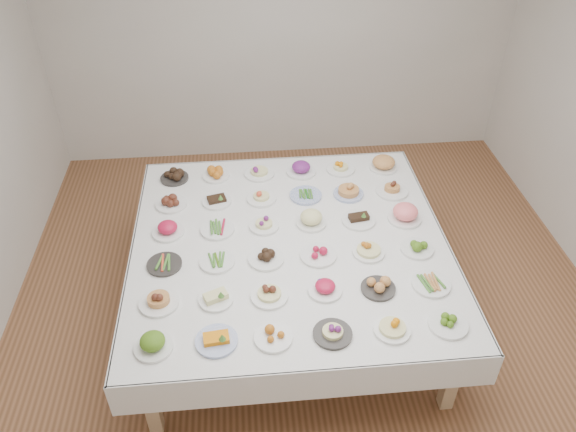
{
  "coord_description": "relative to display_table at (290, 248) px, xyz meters",
  "views": [
    {
      "loc": [
        -0.49,
        -3.3,
        3.54
      ],
      "look_at": [
        -0.16,
        0.09,
        0.88
      ],
      "focal_mm": 35.0,
      "sensor_mm": 36.0,
      "label": 1
    }
  ],
  "objects": [
    {
      "name": "dish_15",
      "position": [
        0.19,
        -0.19,
        0.11
      ],
      "size": [
        0.27,
        0.27,
        0.11
      ],
      "color": "white",
      "rests_on": "display_table"
    },
    {
      "name": "dish_25",
      "position": [
        -0.56,
        0.55,
        0.1
      ],
      "size": [
        0.24,
        0.24,
        0.1
      ],
      "color": "white",
      "rests_on": "display_table"
    },
    {
      "name": "dish_22",
      "position": [
        0.57,
        0.19,
        0.1
      ],
      "size": [
        0.27,
        0.27,
        0.11
      ],
      "color": "white",
      "rests_on": "display_table"
    },
    {
      "name": "dish_17",
      "position": [
        0.94,
        -0.19,
        0.11
      ],
      "size": [
        0.24,
        0.24,
        0.11
      ],
      "color": "white",
      "rests_on": "display_table"
    },
    {
      "name": "dish_27",
      "position": [
        0.19,
        0.57,
        0.08
      ],
      "size": [
        0.27,
        0.27,
        0.05
      ],
      "color": "#4C66B2",
      "rests_on": "display_table"
    },
    {
      "name": "dish_13",
      "position": [
        -0.55,
        -0.19,
        0.08
      ],
      "size": [
        0.25,
        0.25,
        0.05
      ],
      "color": "white",
      "rests_on": "display_table"
    },
    {
      "name": "dish_6",
      "position": [
        -0.94,
        -0.56,
        0.13
      ],
      "size": [
        0.27,
        0.27,
        0.14
      ],
      "color": "white",
      "rests_on": "display_table"
    },
    {
      "name": "dish_7",
      "position": [
        -0.56,
        -0.57,
        0.11
      ],
      "size": [
        0.23,
        0.23,
        0.11
      ],
      "color": "white",
      "rests_on": "display_table"
    },
    {
      "name": "dish_26",
      "position": [
        -0.18,
        0.56,
        0.12
      ],
      "size": [
        0.25,
        0.25,
        0.13
      ],
      "color": "white",
      "rests_on": "display_table"
    },
    {
      "name": "room_envelope",
      "position": [
        0.16,
        0.06,
        1.14
      ],
      "size": [
        5.02,
        5.02,
        2.81
      ],
      "color": "#905D3C",
      "rests_on": "ground"
    },
    {
      "name": "dish_18",
      "position": [
        -0.93,
        0.19,
        0.12
      ],
      "size": [
        0.25,
        0.25,
        0.13
      ],
      "color": "white",
      "rests_on": "display_table"
    },
    {
      "name": "dish_29",
      "position": [
        0.93,
        0.56,
        0.12
      ],
      "size": [
        0.27,
        0.27,
        0.13
      ],
      "color": "white",
      "rests_on": "display_table"
    },
    {
      "name": "dish_11",
      "position": [
        0.93,
        -0.56,
        0.09
      ],
      "size": [
        0.27,
        0.27,
        0.06
      ],
      "color": "white",
      "rests_on": "display_table"
    },
    {
      "name": "dish_34",
      "position": [
        0.55,
        0.94,
        0.11
      ],
      "size": [
        0.25,
        0.25,
        0.12
      ],
      "color": "white",
      "rests_on": "display_table"
    },
    {
      "name": "dish_14",
      "position": [
        -0.19,
        -0.19,
        0.11
      ],
      "size": [
        0.26,
        0.26,
        0.11
      ],
      "color": "white",
      "rests_on": "display_table"
    },
    {
      "name": "dish_3",
      "position": [
        0.18,
        -0.94,
        0.12
      ],
      "size": [
        0.25,
        0.25,
        0.13
      ],
      "color": "#2F2C2A",
      "rests_on": "display_table"
    },
    {
      "name": "dish_21",
      "position": [
        0.19,
        0.19,
        0.13
      ],
      "size": [
        0.24,
        0.24,
        0.14
      ],
      "color": "white",
      "rests_on": "display_table"
    },
    {
      "name": "dish_31",
      "position": [
        -0.57,
        0.94,
        0.11
      ],
      "size": [
        0.24,
        0.24,
        0.11
      ],
      "color": "white",
      "rests_on": "display_table"
    },
    {
      "name": "dish_35",
      "position": [
        0.94,
        0.93,
        0.14
      ],
      "size": [
        0.26,
        0.26,
        0.16
      ],
      "color": "white",
      "rests_on": "display_table"
    },
    {
      "name": "dish_2",
      "position": [
        -0.2,
        -0.93,
        0.1
      ],
      "size": [
        0.24,
        0.24,
        0.09
      ],
      "color": "white",
      "rests_on": "display_table"
    },
    {
      "name": "dish_30",
      "position": [
        -0.93,
        0.93,
        0.12
      ],
      "size": [
        0.24,
        0.24,
        0.12
      ],
      "color": "#2F2C2A",
      "rests_on": "display_table"
    },
    {
      "name": "dish_24",
      "position": [
        -0.93,
        0.55,
        0.11
      ],
      "size": [
        0.25,
        0.25,
        0.11
      ],
      "color": "white",
      "rests_on": "display_table"
    },
    {
      "name": "dish_20",
      "position": [
        -0.19,
        0.19,
        0.12
      ],
      "size": [
        0.23,
        0.23,
        0.12
      ],
      "color": "white",
      "rests_on": "display_table"
    },
    {
      "name": "dish_5",
      "position": [
        0.93,
        -0.93,
        0.1
      ],
      "size": [
        0.25,
        0.25,
        0.1
      ],
      "color": "white",
      "rests_on": "display_table"
    },
    {
      "name": "dish_4",
      "position": [
        0.56,
        -0.94,
        0.13
      ],
      "size": [
        0.23,
        0.23,
        0.14
      ],
      "color": "white",
      "rests_on": "display_table"
    },
    {
      "name": "display_table",
      "position": [
        0.0,
        0.0,
        0.0
      ],
      "size": [
        2.41,
        2.41,
        0.75
      ],
      "color": "white",
      "rests_on": "ground"
    },
    {
      "name": "dish_9",
      "position": [
        0.19,
        -0.55,
        0.12
      ],
      "size": [
        0.23,
        0.23,
        0.12
      ],
      "color": "white",
      "rests_on": "display_table"
    },
    {
      "name": "dish_8",
      "position": [
        -0.2,
        -0.57,
        0.13
      ],
      "size": [
        0.25,
        0.25,
        0.14
      ],
      "color": "white",
      "rests_on": "display_table"
    },
    {
      "name": "dish_16",
      "position": [
        0.57,
        -0.19,
        0.12
      ],
      "size": [
        0.24,
        0.24,
        0.13
      ],
      "color": "white",
      "rests_on": "display_table"
    },
    {
      "name": "dish_12",
      "position": [
        -0.93,
        -0.18,
        0.09
      ],
      "size": [
        0.25,
        0.25,
        0.06
      ],
      "color": "#2F2C2A",
      "rests_on": "display_table"
    },
    {
      "name": "dish_32",
      "position": [
        -0.18,
        0.94,
        0.13
      ],
      "size": [
        0.26,
        0.26,
        0.14
      ],
      "color": "white",
      "rests_on": "display_table"
    },
    {
      "name": "dish_23",
      "position": [
        0.94,
        0.18,
        0.14
      ],
      "size": [
        0.29,
        0.29,
        0.17
      ],
      "color": "white",
      "rests_on": "display_table"
    },
    {
      "name": "dish_28",
      "position": [
        0.55,
        0.56,
        0.13
      ],
      "size": [
        0.25,
        0.25,
        0.14
      ],
      "color": "#4C66B2",
      "rests_on": "display_table"
    },
    {
      "name": "dish_1",
      "position": [
        -0.55,
        -0.92,
        0.12
      ],
      "size": [
        0.26,
        0.26,
        0.12
      ],
      "color": "#4C66B2",
      "rests_on": "display_table"
    },
    {
      "name": "dish_19",
      "position": [
        -0.55,
        0.18,
        0.09
      ],
      "size": [
        0.26,
        0.26,
        0.06
      ],
      "color": "white",
      "rests_on": "display_table"
    },
    {
      "name": "dish_10",
      "position": [
        0.56,
        -0.57,
        0.11
      ],
      "size": [
        0.24,
        0.24,
        0.11
      ],
      "color": "#2F2C2A",
      "rests_on": "display_table"
    },
    {
      "name": "dish_0",
      "position": [
        -0.94,
        -0.93,
        0.13
      ],
      "size": [
        0.24,
        0.24,
        0.14
      ],
      "color": "white",
      "rests_on": "display_table"
    },
    {
      "name": "dish_33",
      "position": [
        0.19,
        0.93,
        0.14
      ],
      "size": [
        0.26,
        0.26,
        0.16
      ],
      "color": "white",
      "rests_on": "display_table"
    }
  ]
}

